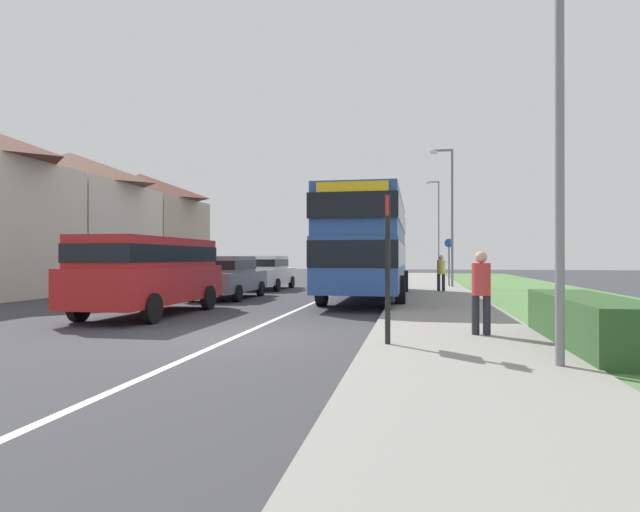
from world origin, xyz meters
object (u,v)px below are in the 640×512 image
street_lamp_mid (450,208)px  parked_van_red (150,269)px  parked_car_grey (227,275)px  pedestrian_walking_away (441,271)px  cycle_route_sign (449,260)px  double_decker_bus (369,242)px  street_lamp_far (438,222)px  street_lamp_near (551,67)px  bus_stop_sign (388,258)px  parked_car_white (267,271)px  pedestrian_at_stop (481,289)px

street_lamp_mid → parked_van_red: bearing=-122.6°
parked_car_grey → pedestrian_walking_away: 9.09m
parked_van_red → pedestrian_walking_away: (8.10, 9.87, -0.27)m
parked_van_red → cycle_route_sign: (8.70, 14.26, 0.18)m
double_decker_bus → street_lamp_far: size_ratio=1.26×
street_lamp_far → double_decker_bus: bearing=-97.8°
double_decker_bus → parked_van_red: 8.28m
street_lamp_near → pedestrian_walking_away: bearing=92.6°
pedestrian_walking_away → street_lamp_far: size_ratio=0.21×
double_decker_bus → street_lamp_near: bearing=-73.6°
bus_stop_sign → cycle_route_sign: (2.13, 18.48, -0.11)m
parked_car_white → pedestrian_walking_away: pedestrian_walking_away is taller
parked_van_red → street_lamp_near: street_lamp_near is taller
double_decker_bus → street_lamp_mid: bearing=65.1°
parked_car_grey → bus_stop_sign: 11.95m
parked_van_red → street_lamp_near: bearing=-32.2°
double_decker_bus → street_lamp_near: street_lamp_near is taller
street_lamp_near → parked_car_white: bearing=117.6°
parked_van_red → street_lamp_far: street_lamp_far is taller
parked_car_white → pedestrian_walking_away: (8.19, -1.56, 0.07)m
double_decker_bus → cycle_route_sign: (3.39, 7.97, -0.71)m
cycle_route_sign → street_lamp_far: size_ratio=0.31×
cycle_route_sign → parked_car_grey: bearing=-135.6°
parked_van_red → parked_car_white: parked_van_red is taller
street_lamp_far → street_lamp_near: bearing=-90.1°
parked_van_red → street_lamp_mid: bearing=57.4°
parked_van_red → parked_car_white: 11.44m
parked_car_white → double_decker_bus: bearing=-43.6°
parked_car_white → street_lamp_near: street_lamp_near is taller
street_lamp_far → parked_car_white: bearing=-113.1°
parked_car_grey → cycle_route_sign: (8.70, 8.52, 0.54)m
pedestrian_walking_away → cycle_route_sign: cycle_route_sign is taller
double_decker_bus → parked_van_red: size_ratio=1.90×
parked_car_grey → street_lamp_near: bearing=-52.1°
bus_stop_sign → street_lamp_far: size_ratio=0.32×
pedestrian_at_stop → pedestrian_walking_away: same height
parked_car_white → pedestrian_at_stop: 16.56m
street_lamp_mid → street_lamp_near: bearing=-89.7°
parked_car_grey → street_lamp_far: bearing=71.6°
pedestrian_walking_away → pedestrian_at_stop: bearing=-89.5°
cycle_route_sign → pedestrian_at_stop: bearing=-91.6°
parked_car_grey → parked_car_white: 5.69m
parked_car_grey → cycle_route_sign: size_ratio=1.75×
pedestrian_walking_away → cycle_route_sign: size_ratio=0.66×
double_decker_bus → pedestrian_at_stop: (2.91, -9.18, -1.17)m
double_decker_bus → bus_stop_sign: (1.26, -10.51, -0.60)m
bus_stop_sign → cycle_route_sign: size_ratio=1.03×
parked_van_red → parked_car_white: (-0.09, 11.43, -0.35)m
parked_car_grey → parked_van_red: bearing=-90.0°
street_lamp_mid → pedestrian_at_stop: bearing=-91.7°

